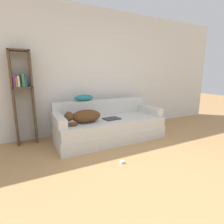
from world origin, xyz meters
TOP-DOWN VIEW (x-y plane):
  - ground_plane at (0.00, 0.00)m, footprint 20.00×20.00m
  - wall_back at (0.00, 2.69)m, footprint 7.66×0.06m
  - couch at (0.17, 1.96)m, footprint 2.14×0.91m
  - couch_backrest at (0.17, 2.34)m, footprint 2.10×0.15m
  - couch_arm_left at (-0.82, 1.96)m, footprint 0.15×0.72m
  - couch_arm_right at (1.17, 1.96)m, footprint 0.15×0.72m
  - dog at (-0.38, 1.88)m, footprint 0.67×0.32m
  - laptop at (0.18, 1.90)m, footprint 0.33×0.26m
  - throw_pillow at (-0.23, 2.34)m, footprint 0.39×0.21m
  - bookshelf at (-1.34, 2.51)m, footprint 0.36×0.26m
  - power_adapter at (-0.11, 0.98)m, footprint 0.06×0.06m

SIDE VIEW (x-z plane):
  - ground_plane at x=0.00m, z-range 0.00..0.00m
  - power_adapter at x=-0.11m, z-range 0.00..0.04m
  - couch at x=0.17m, z-range 0.00..0.43m
  - laptop at x=0.18m, z-range 0.43..0.45m
  - couch_arm_left at x=-0.82m, z-range 0.43..0.59m
  - couch_arm_right at x=1.17m, z-range 0.43..0.59m
  - dog at x=-0.38m, z-range 0.43..0.68m
  - couch_backrest at x=0.17m, z-range 0.43..0.77m
  - throw_pillow at x=-0.23m, z-range 0.77..0.90m
  - bookshelf at x=-1.34m, z-range 0.10..1.83m
  - wall_back at x=0.00m, z-range 0.00..2.70m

